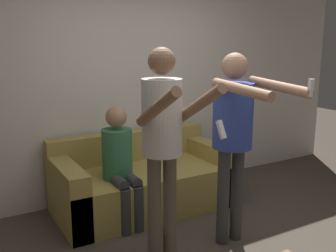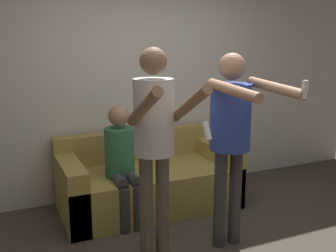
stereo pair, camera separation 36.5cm
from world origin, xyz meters
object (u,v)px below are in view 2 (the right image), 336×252
Objects in this scene: person_standing_left at (155,133)px; person_seated at (122,159)px; person_standing_right at (232,127)px; couch at (148,182)px.

person_standing_left reaches higher than person_seated.
couch is at bearing 107.87° from person_standing_right.
person_standing_left is 0.70m from person_standing_right.
person_standing_right is (0.35, -1.08, 0.81)m from couch.
person_standing_right is 1.19m from person_seated.
person_standing_left reaches higher than couch.
person_seated is at bearing 90.64° from person_standing_left.
couch is 1.40m from person_standing_left.
person_standing_left is 1.03× the size of person_standing_right.
person_standing_right reaches higher than person_seated.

